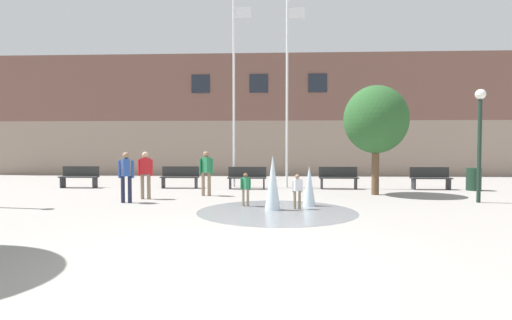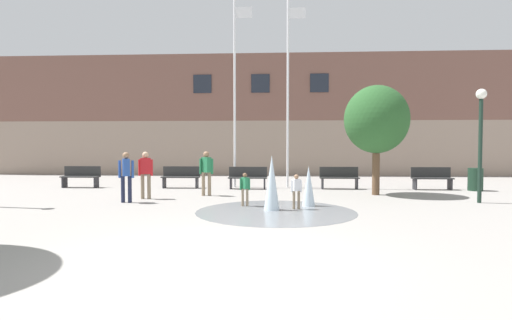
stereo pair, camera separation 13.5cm
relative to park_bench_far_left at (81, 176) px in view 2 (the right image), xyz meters
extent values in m
plane|color=gray|center=(7.39, -10.60, -0.48)|extent=(100.00, 100.00, 0.00)
cube|color=gray|center=(7.39, 10.33, 1.17)|extent=(36.00, 6.00, 3.30)
cube|color=brown|center=(7.39, 10.33, 4.84)|extent=(36.00, 6.00, 4.03)
cube|color=#1E232D|center=(3.89, 7.31, 5.04)|extent=(1.10, 0.06, 1.10)
cube|color=#1E232D|center=(7.39, 7.31, 5.04)|extent=(1.10, 0.06, 1.10)
cube|color=#1E232D|center=(10.89, 7.31, 5.04)|extent=(1.10, 0.06, 1.10)
cylinder|color=gray|center=(8.39, -5.85, -0.48)|extent=(4.35, 4.35, 0.01)
cone|color=silver|center=(9.35, -4.78, 0.12)|extent=(0.39, 0.39, 1.20)
cone|color=silver|center=(8.27, -5.59, 0.29)|extent=(0.45, 0.45, 1.53)
cube|color=#28282D|center=(-0.70, -0.06, -0.26)|extent=(0.06, 0.40, 0.44)
cube|color=#28282D|center=(0.70, -0.06, -0.26)|extent=(0.06, 0.40, 0.44)
cube|color=#2D2D2D|center=(0.00, -0.06, -0.01)|extent=(1.60, 0.44, 0.05)
cube|color=#2D2D2D|center=(0.00, 0.14, 0.22)|extent=(1.60, 0.04, 0.42)
cube|color=#28282D|center=(3.62, 0.00, -0.26)|extent=(0.06, 0.40, 0.44)
cube|color=#28282D|center=(5.02, 0.00, -0.26)|extent=(0.06, 0.40, 0.44)
cube|color=#2D2D2D|center=(4.32, 0.00, -0.01)|extent=(1.60, 0.44, 0.05)
cube|color=#2D2D2D|center=(4.32, 0.20, 0.22)|extent=(1.60, 0.04, 0.42)
cube|color=#28282D|center=(6.49, -0.20, -0.26)|extent=(0.06, 0.40, 0.44)
cube|color=#28282D|center=(7.89, -0.20, -0.26)|extent=(0.06, 0.40, 0.44)
cube|color=#2D2D2D|center=(7.19, -0.20, -0.01)|extent=(1.60, 0.44, 0.05)
cube|color=#2D2D2D|center=(7.19, 0.00, 0.22)|extent=(1.60, 0.04, 0.42)
cube|color=#28282D|center=(10.29, -0.02, -0.26)|extent=(0.06, 0.40, 0.44)
cube|color=#28282D|center=(11.69, -0.02, -0.26)|extent=(0.06, 0.40, 0.44)
cube|color=#2D2D2D|center=(10.99, -0.02, -0.01)|extent=(1.60, 0.44, 0.05)
cube|color=#2D2D2D|center=(10.99, 0.18, 0.22)|extent=(1.60, 0.04, 0.42)
cube|color=#28282D|center=(14.02, -0.08, -0.26)|extent=(0.06, 0.40, 0.44)
cube|color=#28282D|center=(15.42, -0.08, -0.26)|extent=(0.06, 0.40, 0.44)
cube|color=#2D2D2D|center=(14.72, -0.08, -0.01)|extent=(1.60, 0.44, 0.05)
cube|color=#2D2D2D|center=(14.72, 0.12, 0.22)|extent=(1.60, 0.04, 0.42)
cylinder|color=#89755B|center=(7.40, -4.93, -0.22)|extent=(0.07, 0.07, 0.52)
cylinder|color=#89755B|center=(7.54, -4.93, -0.22)|extent=(0.07, 0.07, 0.52)
cube|color=#237547|center=(7.47, -4.93, 0.21)|extent=(0.23, 0.24, 0.33)
sphere|color=brown|center=(7.47, -4.93, 0.44)|extent=(0.13, 0.13, 0.13)
cylinder|color=#237547|center=(7.34, -4.93, 0.17)|extent=(0.05, 0.05, 0.34)
cylinder|color=#237547|center=(7.60, -4.93, 0.17)|extent=(0.05, 0.05, 0.34)
cylinder|color=#89755B|center=(3.89, -3.47, -0.06)|extent=(0.12, 0.12, 0.84)
cylinder|color=#89755B|center=(4.11, -3.47, -0.06)|extent=(0.12, 0.12, 0.84)
cube|color=red|center=(4.00, -3.47, 0.63)|extent=(0.39, 0.30, 0.54)
sphere|color=tan|center=(4.00, -3.47, 1.01)|extent=(0.21, 0.21, 0.21)
cylinder|color=red|center=(3.79, -3.47, 0.58)|extent=(0.08, 0.08, 0.55)
cylinder|color=red|center=(4.21, -3.47, 0.58)|extent=(0.08, 0.08, 0.55)
cylinder|color=#89755B|center=(5.77, -2.51, -0.06)|extent=(0.12, 0.12, 0.84)
cylinder|color=#89755B|center=(5.99, -2.51, -0.06)|extent=(0.12, 0.12, 0.84)
cube|color=#237547|center=(5.88, -2.51, 0.63)|extent=(0.39, 0.38, 0.54)
sphere|color=#997051|center=(5.88, -2.51, 1.01)|extent=(0.21, 0.21, 0.21)
cylinder|color=#237547|center=(5.67, -2.51, 0.58)|extent=(0.08, 0.08, 0.55)
cylinder|color=#237547|center=(6.09, -2.51, 0.58)|extent=(0.08, 0.08, 0.55)
cylinder|color=#1E233D|center=(3.57, -4.38, -0.06)|extent=(0.12, 0.12, 0.84)
cylinder|color=#1E233D|center=(3.79, -4.38, -0.06)|extent=(0.12, 0.12, 0.84)
cube|color=#284C9E|center=(3.68, -4.38, 0.63)|extent=(0.33, 0.39, 0.54)
sphere|color=#997051|center=(3.68, -4.38, 1.01)|extent=(0.21, 0.21, 0.21)
cylinder|color=#284C9E|center=(3.47, -4.38, 0.58)|extent=(0.08, 0.08, 0.55)
cylinder|color=#284C9E|center=(3.89, -4.38, 0.58)|extent=(0.08, 0.08, 0.55)
cylinder|color=#89755B|center=(8.89, -5.43, -0.22)|extent=(0.07, 0.07, 0.52)
cylinder|color=#89755B|center=(9.03, -5.43, -0.22)|extent=(0.07, 0.07, 0.52)
cube|color=white|center=(8.96, -5.43, 0.21)|extent=(0.24, 0.21, 0.33)
sphere|color=#997051|center=(8.96, -5.43, 0.44)|extent=(0.13, 0.13, 0.13)
cylinder|color=white|center=(8.83, -5.43, 0.17)|extent=(0.05, 0.05, 0.34)
cylinder|color=white|center=(9.09, -5.43, 0.17)|extent=(0.05, 0.05, 0.34)
cylinder|color=silver|center=(6.58, 0.53, 3.57)|extent=(0.10, 0.10, 8.11)
cube|color=silver|center=(6.98, 0.53, 7.00)|extent=(0.70, 0.02, 0.45)
cylinder|color=silver|center=(8.86, 0.53, 3.54)|extent=(0.10, 0.10, 8.04)
cube|color=silver|center=(9.26, 0.53, 6.94)|extent=(0.70, 0.02, 0.45)
cylinder|color=#192D23|center=(14.75, -3.82, 1.14)|extent=(0.12, 0.12, 3.24)
sphere|color=white|center=(14.75, -3.82, 2.92)|extent=(0.32, 0.32, 0.32)
cylinder|color=#193323|center=(16.30, -0.33, -0.03)|extent=(0.56, 0.56, 0.90)
cylinder|color=brown|center=(12.01, -1.93, 0.28)|extent=(0.27, 0.27, 1.52)
ellipsoid|color=#285628|center=(12.01, -1.93, 2.27)|extent=(2.31, 2.31, 2.46)
camera|label=1|loc=(8.31, -16.64, 1.31)|focal=28.00mm
camera|label=2|loc=(8.44, -16.63, 1.31)|focal=28.00mm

